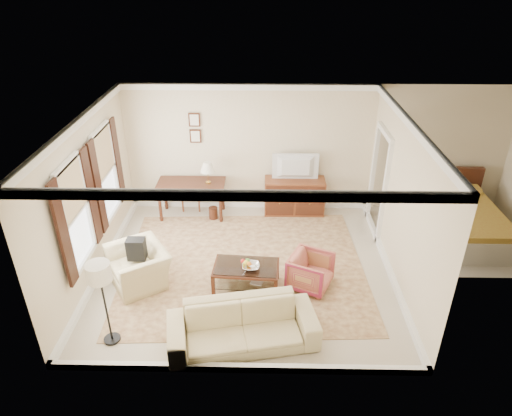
{
  "coord_description": "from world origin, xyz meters",
  "views": [
    {
      "loc": [
        0.35,
        -7.05,
        5.2
      ],
      "look_at": [
        0.2,
        0.3,
        1.15
      ],
      "focal_mm": 32.0,
      "sensor_mm": 36.0,
      "label": 1
    }
  ],
  "objects_px": {
    "tv": "(296,160)",
    "sideboard": "(294,196)",
    "club_armchair": "(138,261)",
    "writing_desk": "(191,187)",
    "striped_armchair": "(311,270)",
    "coffee_table": "(246,271)",
    "sofa": "(242,320)"
  },
  "relations": [
    {
      "from": "tv",
      "to": "sofa",
      "type": "bearing_deg",
      "value": 76.29
    },
    {
      "from": "coffee_table",
      "to": "tv",
      "type": "bearing_deg",
      "value": 70.25
    },
    {
      "from": "club_armchair",
      "to": "sofa",
      "type": "relative_size",
      "value": 0.48
    },
    {
      "from": "writing_desk",
      "to": "striped_armchair",
      "type": "relative_size",
      "value": 2.1
    },
    {
      "from": "writing_desk",
      "to": "sideboard",
      "type": "xyz_separation_m",
      "value": [
        2.32,
        0.18,
        -0.29
      ]
    },
    {
      "from": "sideboard",
      "to": "tv",
      "type": "height_order",
      "value": "tv"
    },
    {
      "from": "writing_desk",
      "to": "club_armchair",
      "type": "bearing_deg",
      "value": -103.85
    },
    {
      "from": "coffee_table",
      "to": "sofa",
      "type": "relative_size",
      "value": 0.53
    },
    {
      "from": "striped_armchair",
      "to": "sofa",
      "type": "bearing_deg",
      "value": 165.28
    },
    {
      "from": "writing_desk",
      "to": "tv",
      "type": "height_order",
      "value": "tv"
    },
    {
      "from": "striped_armchair",
      "to": "sofa",
      "type": "height_order",
      "value": "sofa"
    },
    {
      "from": "sideboard",
      "to": "club_armchair",
      "type": "distance_m",
      "value": 3.95
    },
    {
      "from": "writing_desk",
      "to": "sofa",
      "type": "xyz_separation_m",
      "value": [
        1.32,
        -3.92,
        -0.27
      ]
    },
    {
      "from": "writing_desk",
      "to": "club_armchair",
      "type": "xyz_separation_m",
      "value": [
        -0.61,
        -2.47,
        -0.25
      ]
    },
    {
      "from": "tv",
      "to": "club_armchair",
      "type": "height_order",
      "value": "tv"
    },
    {
      "from": "tv",
      "to": "striped_armchair",
      "type": "distance_m",
      "value": 2.87
    },
    {
      "from": "sideboard",
      "to": "sofa",
      "type": "relative_size",
      "value": 0.6
    },
    {
      "from": "writing_desk",
      "to": "sideboard",
      "type": "distance_m",
      "value": 2.34
    },
    {
      "from": "writing_desk",
      "to": "sofa",
      "type": "bearing_deg",
      "value": -71.44
    },
    {
      "from": "striped_armchair",
      "to": "sofa",
      "type": "relative_size",
      "value": 0.32
    },
    {
      "from": "sideboard",
      "to": "tv",
      "type": "relative_size",
      "value": 1.38
    },
    {
      "from": "writing_desk",
      "to": "tv",
      "type": "distance_m",
      "value": 2.4
    },
    {
      "from": "writing_desk",
      "to": "sofa",
      "type": "distance_m",
      "value": 4.15
    },
    {
      "from": "writing_desk",
      "to": "sideboard",
      "type": "height_order",
      "value": "sideboard"
    },
    {
      "from": "writing_desk",
      "to": "sideboard",
      "type": "bearing_deg",
      "value": 4.56
    },
    {
      "from": "sideboard",
      "to": "sofa",
      "type": "bearing_deg",
      "value": -103.64
    },
    {
      "from": "sideboard",
      "to": "writing_desk",
      "type": "bearing_deg",
      "value": -175.44
    },
    {
      "from": "sideboard",
      "to": "coffee_table",
      "type": "xyz_separation_m",
      "value": [
        -0.99,
        -2.79,
        -0.05
      ]
    },
    {
      "from": "coffee_table",
      "to": "sofa",
      "type": "xyz_separation_m",
      "value": [
        -0.0,
        -1.32,
        0.07
      ]
    },
    {
      "from": "tv",
      "to": "sideboard",
      "type": "bearing_deg",
      "value": -90.0
    },
    {
      "from": "sideboard",
      "to": "sofa",
      "type": "height_order",
      "value": "sofa"
    },
    {
      "from": "sideboard",
      "to": "striped_armchair",
      "type": "bearing_deg",
      "value": -86.95
    }
  ]
}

